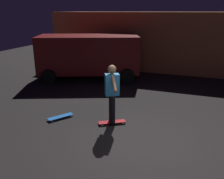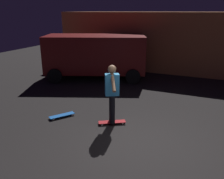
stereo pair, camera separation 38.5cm
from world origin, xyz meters
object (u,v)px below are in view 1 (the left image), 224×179
at_px(parked_van, 88,54).
at_px(skateboard_spare, 60,117).
at_px(skater, 112,90).
at_px(skateboard_ridden, 112,122).

height_order(parked_van, skateboard_spare, parked_van).
bearing_deg(skater, skateboard_ridden, 153.43).
relative_size(skateboard_ridden, skater, 0.46).
xyz_separation_m(parked_van, skateboard_spare, (1.13, -4.45, -1.11)).
distance_m(skateboard_ridden, skateboard_spare, 1.61).
bearing_deg(skateboard_ridden, skater, -26.57).
height_order(parked_van, skater, parked_van).
relative_size(parked_van, skateboard_ridden, 6.44).
height_order(skateboard_ridden, skateboard_spare, same).
xyz_separation_m(parked_van, skater, (2.72, -4.26, -0.12)).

